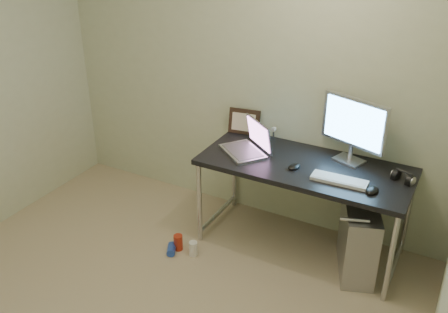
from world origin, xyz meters
TOP-DOWN VIEW (x-y plane):
  - wall_back at (0.00, 1.75)m, footprint 3.50×0.02m
  - desk at (0.66, 1.41)m, footprint 1.58×0.69m
  - tower_computer at (1.14, 1.34)m, footprint 0.40×0.58m
  - cable_a at (1.09, 1.70)m, footprint 0.01×0.16m
  - cable_b at (1.18, 1.68)m, footprint 0.02×0.11m
  - can_red at (-0.17, 0.90)m, footprint 0.08×0.08m
  - can_white at (-0.03, 0.90)m, footprint 0.09×0.09m
  - can_blue at (-0.20, 0.84)m, footprint 0.12×0.14m
  - laptop at (0.20, 1.40)m, footprint 0.46×0.45m
  - monitor at (0.94, 1.62)m, footprint 0.51×0.22m
  - keyboard at (0.96, 1.27)m, footprint 0.39×0.14m
  - mouse_right at (1.20, 1.24)m, footprint 0.09×0.13m
  - mouse_left at (0.61, 1.31)m, footprint 0.10×0.13m
  - headphones at (1.35, 1.49)m, footprint 0.17×0.10m
  - picture_frame at (0.01, 1.70)m, footprint 0.27×0.11m
  - webcam at (0.28, 1.69)m, footprint 0.04×0.03m

SIDE VIEW (x-z plane):
  - can_blue at x=-0.20m, z-range 0.00..0.07m
  - can_white at x=-0.03m, z-range 0.00..0.12m
  - can_red at x=-0.17m, z-range 0.00..0.13m
  - tower_computer at x=1.14m, z-range -0.02..0.57m
  - cable_b at x=1.18m, z-range 0.02..0.74m
  - cable_a at x=1.09m, z-range 0.06..0.74m
  - desk at x=0.66m, z-range 0.30..1.05m
  - keyboard at x=0.96m, z-range 0.75..0.77m
  - mouse_left at x=0.61m, z-range 0.75..0.79m
  - mouse_right at x=1.20m, z-range 0.75..0.79m
  - headphones at x=1.35m, z-range 0.73..0.83m
  - laptop at x=0.20m, z-range 0.68..0.93m
  - webcam at x=0.28m, z-range 0.78..0.89m
  - picture_frame at x=0.01m, z-range 0.75..0.96m
  - monitor at x=0.94m, z-range 0.79..1.29m
  - wall_back at x=0.00m, z-range 0.00..2.50m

